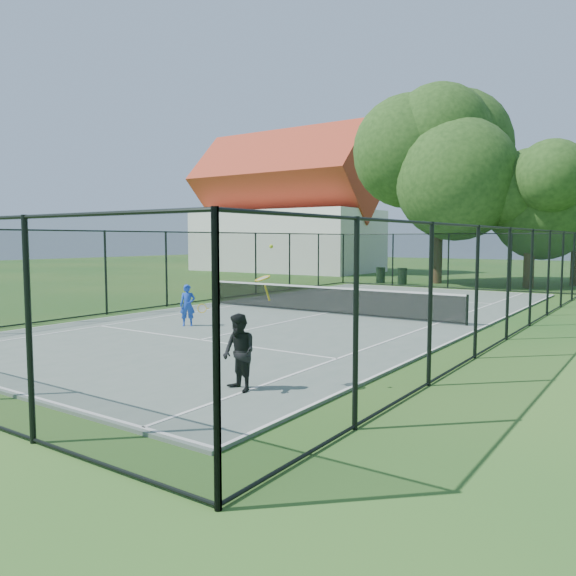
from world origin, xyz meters
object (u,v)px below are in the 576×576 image
Objects in this scene: tennis_net at (326,299)px; trash_bin_right at (402,276)px; player_black at (239,352)px; player_blue at (188,305)px; trash_bin_left at (381,275)px.

tennis_net is 10.30× the size of trash_bin_right.
player_blue is at bearing 141.29° from player_black.
trash_bin_right is at bearing 102.48° from tennis_net.
trash_bin_right is at bearing 93.53° from player_blue.
player_black reaches higher than trash_bin_right.
tennis_net is at bearing -72.04° from trash_bin_left.
player_blue is at bearing -111.92° from tennis_net.
player_black is at bearing -38.71° from player_blue.
player_black is (7.13, -23.77, 0.25)m from trash_bin_right.
trash_bin_right is 19.03m from player_blue.
player_blue is (2.73, -19.32, 0.21)m from trash_bin_left.
player_black reaches higher than player_blue.
trash_bin_right is 24.82m from player_black.
trash_bin_left is 0.38× the size of player_black.
trash_bin_left is 19.51m from player_blue.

